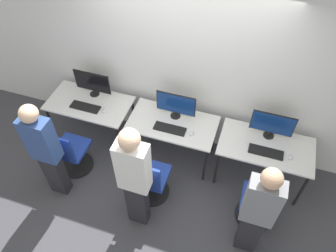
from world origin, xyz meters
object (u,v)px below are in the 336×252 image
Objects in this scene: keyboard_right at (266,152)px; keyboard_left at (85,107)px; mouse_center at (192,133)px; monitor_right at (272,124)px; office_chair_center at (150,181)px; person_right at (258,211)px; person_center at (134,177)px; mouse_right at (290,157)px; keyboard_center at (170,129)px; office_chair_right at (257,206)px; monitor_left at (92,83)px; office_chair_left at (71,153)px; mouse_left at (104,111)px; monitor_center at (176,105)px; person_left at (45,150)px.

keyboard_left is at bearing 179.89° from keyboard_right.
monitor_right is at bearing 16.74° from mouse_center.
monitor_right is (2.60, 0.29, 0.21)m from keyboard_left.
office_chair_center is 0.55× the size of person_right.
office_chair_center reaches higher than mouse_center.
monitor_right is 1.25m from person_right.
keyboard_left is at bearing 139.63° from person_center.
keyboard_left is 0.49× the size of office_chair_center.
person_right is (-0.31, -0.96, 0.14)m from mouse_right.
keyboard_right is 0.96m from person_right.
office_chair_right is at bearing -23.00° from keyboard_center.
person_center reaches higher than keyboard_center.
office_chair_left is (-0.00, -0.89, -0.59)m from monitor_left.
mouse_left is 0.20× the size of keyboard_right.
keyboard_left is 1.00× the size of keyboard_right.
mouse_left is at bearing 157.36° from person_right.
keyboard_right is (1.30, -0.25, -0.21)m from monitor_center.
monitor_center is 1.26× the size of keyboard_right.
office_chair_center is at bearing -28.12° from keyboard_left.
person_right is at bearing 0.08° from person_left.
keyboard_center is 1.35m from monitor_right.
monitor_left reaches higher than keyboard_left.
monitor_left is 0.32× the size of person_center.
monitor_left is at bearing 132.28° from person_center.
office_chair_right is at bearing 17.05° from person_center.
office_chair_right is (1.35, -0.84, -0.59)m from monitor_center.
office_chair_right reaches higher than keyboard_center.
office_chair_center is at bearing -144.99° from monitor_right.
mouse_left is 1.00× the size of mouse_right.
monitor_center is at bearing 168.92° from keyboard_right.
mouse_left is 0.77m from office_chair_left.
office_chair_right reaches higher than mouse_center.
office_chair_left is at bearing -167.32° from keyboard_right.
person_left is at bearing -179.92° from person_right.
monitor_center is at bearing 86.08° from office_chair_center.
keyboard_center is 0.49× the size of office_chair_right.
monitor_right is (1.39, 1.32, -0.02)m from person_center.
person_left is 2.62m from person_right.
mouse_center is (1.62, 0.95, -0.15)m from person_left.
monitor_left is 0.37m from keyboard_left.
person_left is 1.84× the size of office_chair_right.
person_center reaches higher than mouse_center.
monitor_left is at bearing 179.81° from monitor_right.
keyboard_center is 1.61m from person_right.
office_chair_left is 1.75m from mouse_center.
monitor_right is 0.37m from keyboard_right.
person_left reaches higher than office_chair_right.
office_chair_center is 1.00× the size of office_chair_right.
monitor_left and monitor_center have the same top height.
monitor_left is 1.26m from person_left.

